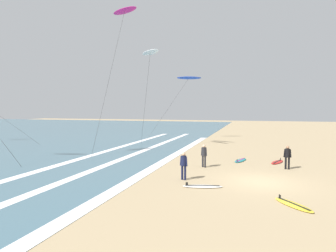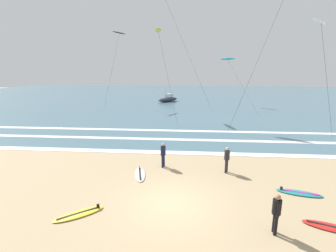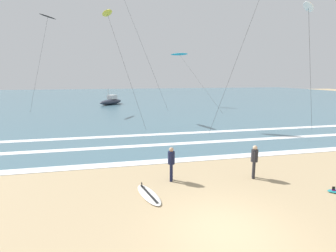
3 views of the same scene
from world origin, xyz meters
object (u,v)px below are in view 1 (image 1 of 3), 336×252
at_px(surfer_left_far, 287,155).
at_px(surfer_foreground_main, 184,163).
at_px(surfer_right_near, 204,154).
at_px(surfboard_left_pile, 293,205).
at_px(kite_magenta_distant_high, 124,12).
at_px(kite_white_mid_center, 150,53).
at_px(surfboard_near_water, 202,186).
at_px(surfboard_foreground_flat, 277,162).
at_px(kite_blue_far_right, 189,78).
at_px(surfboard_right_spare, 240,160).

distance_m(surfer_left_far, surfer_foreground_main, 7.75).
relative_size(surfer_left_far, surfer_right_near, 1.00).
relative_size(surfboard_left_pile, kite_magenta_distant_high, 0.15).
bearing_deg(kite_magenta_distant_high, kite_white_mid_center, -46.39).
bearing_deg(surfboard_near_water, surfboard_foreground_flat, -26.87).
bearing_deg(kite_white_mid_center, kite_blue_far_right, -10.87).
bearing_deg(surfboard_foreground_flat, kite_magenta_distant_high, 79.30).
bearing_deg(surfer_left_far, surfer_foreground_main, 128.62).
relative_size(surfboard_foreground_flat, kite_blue_far_right, 0.26).
bearing_deg(kite_white_mid_center, surfer_foreground_main, -151.77).
bearing_deg(surfer_right_near, surfboard_foreground_flat, -56.88).
bearing_deg(surfboard_foreground_flat, surfboard_near_water, 153.13).
xyz_separation_m(surfboard_near_water, kite_blue_far_right, (22.51, 5.70, 7.97)).
bearing_deg(kite_white_mid_center, surfboard_right_spare, -116.22).
xyz_separation_m(surfer_foreground_main, kite_magenta_distant_high, (9.80, 8.16, 12.34)).
xyz_separation_m(surfer_left_far, surfer_foreground_main, (-4.84, 6.06, 0.00)).
xyz_separation_m(surfer_left_far, surfboard_foreground_flat, (2.36, 0.46, -0.91)).
bearing_deg(surfer_foreground_main, surfboard_near_water, -133.62).
relative_size(surfer_right_near, kite_blue_far_right, 0.19).
distance_m(surfboard_foreground_flat, kite_white_mid_center, 15.87).
bearing_deg(surfboard_foreground_flat, surfer_left_far, -168.89).
distance_m(kite_white_mid_center, kite_magenta_distant_high, 4.52).
bearing_deg(surfer_foreground_main, surfboard_foreground_flat, -37.82).
distance_m(surfer_right_near, surfboard_foreground_flat, 6.11).
relative_size(kite_white_mid_center, kite_magenta_distant_high, 0.73).
bearing_deg(kite_blue_far_right, surfer_left_far, -147.53).
height_order(surfer_foreground_main, surfboard_near_water, surfer_foreground_main).
height_order(surfboard_foreground_flat, surfboard_near_water, same).
height_order(kite_white_mid_center, kite_blue_far_right, kite_white_mid_center).
xyz_separation_m(surfer_right_near, kite_blue_far_right, (17.36, 4.92, 7.05)).
height_order(surfboard_right_spare, kite_white_mid_center, kite_white_mid_center).
bearing_deg(kite_blue_far_right, surfboard_left_pile, -157.81).
xyz_separation_m(surfboard_left_pile, kite_blue_far_right, (24.30, 9.92, 7.97)).
distance_m(surfer_left_far, kite_magenta_distant_high, 19.47).
bearing_deg(surfboard_foreground_flat, surfboard_right_spare, 91.33).
bearing_deg(surfboard_left_pile, surfboard_right_spare, 14.57).
xyz_separation_m(kite_blue_far_right, kite_magenta_distant_high, (-11.46, 3.77, 5.28)).
bearing_deg(surfer_left_far, kite_magenta_distant_high, 70.76).
height_order(surfboard_foreground_flat, kite_magenta_distant_high, kite_magenta_distant_high).
xyz_separation_m(surfboard_right_spare, surfboard_left_pile, (-10.18, -2.65, 0.00)).
distance_m(surfer_left_far, surfboard_near_water, 7.77).
height_order(surfer_right_near, kite_blue_far_right, kite_blue_far_right).
xyz_separation_m(surfer_right_near, surfboard_near_water, (-5.15, -0.78, -0.91)).
bearing_deg(kite_white_mid_center, surfer_left_far, -118.91).
bearing_deg(surfboard_left_pile, surfer_foreground_main, 61.14).
distance_m(surfboard_right_spare, surfboard_near_water, 8.53).
distance_m(surfboard_right_spare, kite_blue_far_right, 17.77).
xyz_separation_m(surfer_right_near, kite_white_mid_center, (7.73, 6.77, 8.68)).
distance_m(surfboard_right_spare, surfboard_left_pile, 10.52).
height_order(surfboard_right_spare, kite_magenta_distant_high, kite_magenta_distant_high).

